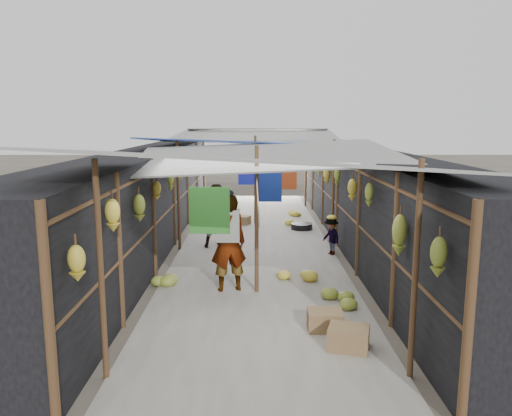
{
  "coord_description": "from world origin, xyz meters",
  "views": [
    {
      "loc": [
        -0.06,
        -5.49,
        3.0
      ],
      "look_at": [
        -0.0,
        4.58,
        1.25
      ],
      "focal_mm": 35.0,
      "sensor_mm": 36.0,
      "label": 1
    }
  ],
  "objects_px": {
    "crate_near": "(349,338)",
    "vendor_seated": "(331,237)",
    "shopper_blue": "(218,216)",
    "vendor_elderly": "(228,243)",
    "black_basin": "(302,227)"
  },
  "relations": [
    {
      "from": "crate_near",
      "to": "vendor_seated",
      "type": "distance_m",
      "value": 4.79
    },
    {
      "from": "crate_near",
      "to": "vendor_seated",
      "type": "bearing_deg",
      "value": 100.61
    },
    {
      "from": "shopper_blue",
      "to": "vendor_seated",
      "type": "bearing_deg",
      "value": -44.34
    },
    {
      "from": "crate_near",
      "to": "vendor_seated",
      "type": "relative_size",
      "value": 0.61
    },
    {
      "from": "vendor_elderly",
      "to": "vendor_seated",
      "type": "distance_m",
      "value": 3.29
    },
    {
      "from": "vendor_elderly",
      "to": "crate_near",
      "type": "bearing_deg",
      "value": 111.29
    },
    {
      "from": "vendor_seated",
      "to": "crate_near",
      "type": "bearing_deg",
      "value": -30.94
    },
    {
      "from": "vendor_seated",
      "to": "vendor_elderly",
      "type": "bearing_deg",
      "value": -67.49
    },
    {
      "from": "crate_near",
      "to": "black_basin",
      "type": "distance_m",
      "value": 7.45
    },
    {
      "from": "vendor_elderly",
      "to": "shopper_blue",
      "type": "height_order",
      "value": "vendor_elderly"
    },
    {
      "from": "shopper_blue",
      "to": "black_basin",
      "type": "bearing_deg",
      "value": 13.69
    },
    {
      "from": "black_basin",
      "to": "vendor_elderly",
      "type": "xyz_separation_m",
      "value": [
        -1.8,
        -5.11,
        0.79
      ]
    },
    {
      "from": "crate_near",
      "to": "black_basin",
      "type": "height_order",
      "value": "crate_near"
    },
    {
      "from": "black_basin",
      "to": "vendor_seated",
      "type": "bearing_deg",
      "value": -81.52
    },
    {
      "from": "black_basin",
      "to": "shopper_blue",
      "type": "relative_size",
      "value": 0.39
    }
  ]
}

